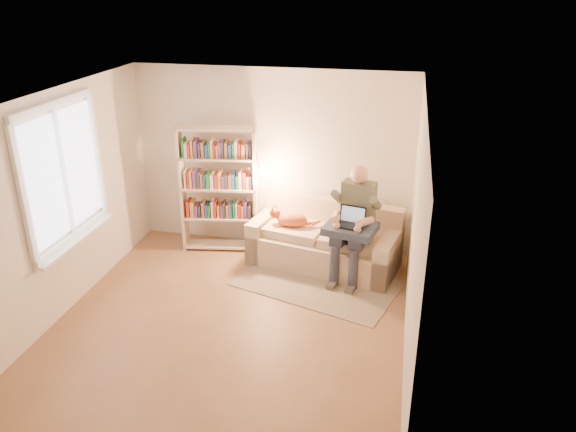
% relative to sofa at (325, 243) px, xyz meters
% --- Properties ---
extents(floor, '(4.50, 4.50, 0.00)m').
position_rel_sofa_xyz_m(floor, '(-0.86, -1.74, -0.31)').
color(floor, brown).
rests_on(floor, ground).
extents(ceiling, '(4.00, 4.50, 0.02)m').
position_rel_sofa_xyz_m(ceiling, '(-0.86, -1.74, 2.29)').
color(ceiling, white).
rests_on(ceiling, wall_back).
extents(wall_left, '(0.02, 4.50, 2.60)m').
position_rel_sofa_xyz_m(wall_left, '(-2.86, -1.74, 0.99)').
color(wall_left, silver).
rests_on(wall_left, floor).
extents(wall_right, '(0.02, 4.50, 2.60)m').
position_rel_sofa_xyz_m(wall_right, '(1.14, -1.74, 0.99)').
color(wall_right, silver).
rests_on(wall_right, floor).
extents(wall_back, '(4.00, 0.02, 2.60)m').
position_rel_sofa_xyz_m(wall_back, '(-0.86, 0.51, 0.99)').
color(wall_back, silver).
rests_on(wall_back, floor).
extents(wall_front, '(4.00, 0.02, 2.60)m').
position_rel_sofa_xyz_m(wall_front, '(-0.86, -3.99, 0.99)').
color(wall_front, silver).
rests_on(wall_front, floor).
extents(window, '(0.12, 1.52, 1.69)m').
position_rel_sofa_xyz_m(window, '(-2.81, -1.54, 1.07)').
color(window, white).
rests_on(window, wall_left).
extents(sofa, '(2.15, 1.30, 0.85)m').
position_rel_sofa_xyz_m(sofa, '(0.00, 0.00, 0.00)').
color(sofa, '#C8AD8D').
rests_on(sofa, floor).
extents(person, '(0.55, 0.74, 1.51)m').
position_rel_sofa_xyz_m(person, '(0.41, -0.24, 0.53)').
color(person, '#656C58').
rests_on(person, sofa).
extents(cat, '(0.66, 0.31, 0.24)m').
position_rel_sofa_xyz_m(cat, '(-0.50, -0.02, 0.33)').
color(cat, orange).
rests_on(cat, sofa).
extents(blanket, '(0.73, 0.64, 0.10)m').
position_rel_sofa_xyz_m(blanket, '(0.40, -0.40, 0.43)').
color(blanket, '#2A364A').
rests_on(blanket, person).
extents(laptop, '(0.38, 0.33, 0.30)m').
position_rel_sofa_xyz_m(laptop, '(0.41, -0.39, 0.54)').
color(laptop, black).
rests_on(laptop, blanket).
extents(bookshelf, '(1.25, 0.45, 1.84)m').
position_rel_sofa_xyz_m(bookshelf, '(-1.56, 0.16, 0.71)').
color(bookshelf, beige).
rests_on(bookshelf, floor).
extents(rug, '(2.30, 1.75, 0.01)m').
position_rel_sofa_xyz_m(rug, '(-0.01, -0.60, -0.30)').
color(rug, gray).
rests_on(rug, floor).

